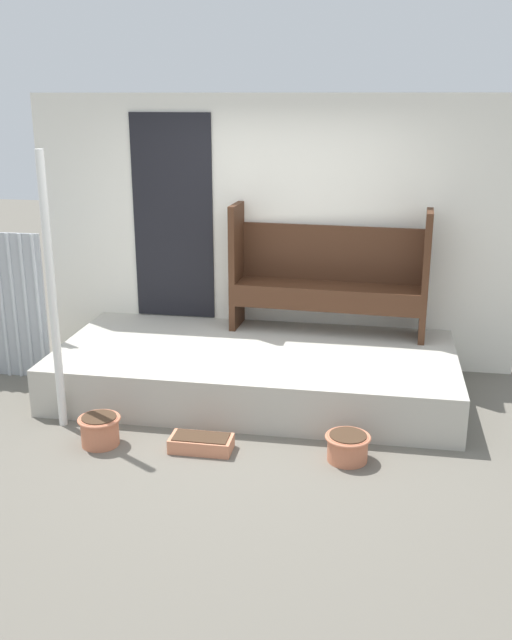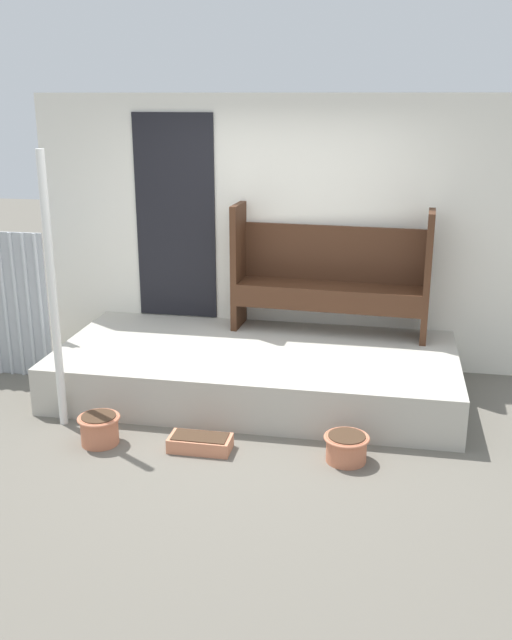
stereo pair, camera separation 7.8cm
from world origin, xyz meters
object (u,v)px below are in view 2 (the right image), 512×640
(flower_pot_middle, at_px, (346,447))
(flower_pot_left, at_px, (99,428))
(planter_box_rect, at_px, (200,443))
(support_post, at_px, (53,294))
(bench, at_px, (331,272))

(flower_pot_middle, bearing_deg, flower_pot_left, -177.67)
(flower_pot_middle, distance_m, planter_box_rect, 1.10)
(support_post, distance_m, planter_box_rect, 1.63)
(planter_box_rect, bearing_deg, flower_pot_left, -177.09)
(bench, relative_size, planter_box_rect, 3.90)
(flower_pot_left, xyz_separation_m, flower_pot_middle, (1.89, 0.08, -0.01))
(support_post, xyz_separation_m, bench, (2.03, 1.56, -0.10))
(bench, bearing_deg, flower_pot_left, -127.78)
(support_post, bearing_deg, bench, 37.67)
(support_post, relative_size, flower_pot_left, 6.68)
(flower_pot_middle, bearing_deg, planter_box_rect, -178.09)
(flower_pot_middle, height_order, planter_box_rect, flower_pot_middle)
(flower_pot_left, height_order, flower_pot_middle, flower_pot_left)
(bench, bearing_deg, support_post, -139.29)
(flower_pot_left, distance_m, planter_box_rect, 0.80)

